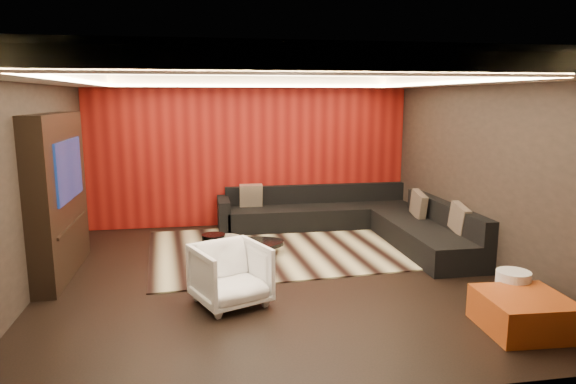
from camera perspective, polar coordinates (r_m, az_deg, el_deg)
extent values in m
cube|color=black|center=(7.11, -1.57, -9.38)|extent=(6.00, 6.00, 0.02)
cube|color=silver|center=(6.70, -1.70, 13.94)|extent=(6.00, 6.00, 0.02)
cube|color=black|center=(9.73, -4.19, 4.52)|extent=(6.00, 0.02, 2.80)
cube|color=black|center=(7.00, -26.81, 1.09)|extent=(0.02, 6.00, 2.80)
cube|color=black|center=(7.78, 20.89, 2.37)|extent=(0.02, 6.00, 2.80)
cube|color=#6B0C0A|center=(9.69, -4.17, 4.49)|extent=(5.98, 0.05, 2.78)
cube|color=silver|center=(9.37, -4.11, 12.19)|extent=(6.00, 0.60, 0.22)
cube|color=silver|center=(4.05, 3.97, 14.50)|extent=(6.00, 0.60, 0.22)
cube|color=silver|center=(6.85, -25.18, 11.89)|extent=(0.60, 4.80, 0.22)
cube|color=silver|center=(7.57, 19.47, 12.05)|extent=(0.60, 4.80, 0.22)
cube|color=#FFD899|center=(9.03, -3.88, 11.69)|extent=(4.80, 0.08, 0.04)
cube|color=#FFD899|center=(4.37, 2.86, 13.02)|extent=(4.80, 0.08, 0.04)
cube|color=#FFD899|center=(6.77, -22.29, 11.36)|extent=(0.08, 4.80, 0.04)
cube|color=#FFD899|center=(7.41, 17.09, 11.53)|extent=(0.08, 4.80, 0.04)
cube|color=black|center=(7.58, -24.18, -0.37)|extent=(0.30, 2.00, 2.20)
cube|color=black|center=(7.49, -23.19, 2.30)|extent=(0.04, 1.30, 0.80)
cube|color=black|center=(7.62, -22.79, -3.29)|extent=(0.04, 1.60, 0.04)
cube|color=#BCB589|center=(8.29, -1.22, -6.33)|extent=(4.20, 3.27, 0.02)
cylinder|color=black|center=(7.93, -4.56, -6.32)|extent=(1.29, 1.29, 0.19)
cylinder|color=black|center=(7.68, -8.26, -6.14)|extent=(0.41, 0.41, 0.41)
ellipsoid|color=#BFB394|center=(7.72, -6.72, -6.10)|extent=(0.78, 0.78, 0.38)
cylinder|color=white|center=(6.45, 23.64, -10.07)|extent=(0.44, 0.44, 0.47)
cube|color=#9A4713|center=(6.03, 24.71, -12.11)|extent=(0.88, 0.88, 0.37)
imported|color=white|center=(6.11, -6.40, -9.12)|extent=(1.02, 1.04, 0.73)
cube|color=black|center=(9.69, 3.56, -2.71)|extent=(3.50, 0.90, 0.40)
cube|color=black|center=(9.94, 3.12, -0.15)|extent=(3.50, 0.20, 0.35)
cube|color=black|center=(8.50, 14.94, -4.93)|extent=(0.90, 2.60, 0.40)
cube|color=black|center=(8.56, 17.18, -2.34)|extent=(0.20, 2.60, 0.35)
cube|color=black|center=(9.42, -7.16, -2.53)|extent=(0.20, 0.90, 0.60)
cube|color=tan|center=(8.95, 14.30, -1.36)|extent=(0.12, 0.50, 0.50)
cube|color=tan|center=(9.50, -4.14, -0.38)|extent=(0.42, 0.20, 0.44)
cube|color=tan|center=(8.08, 18.51, -2.84)|extent=(0.12, 0.50, 0.50)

